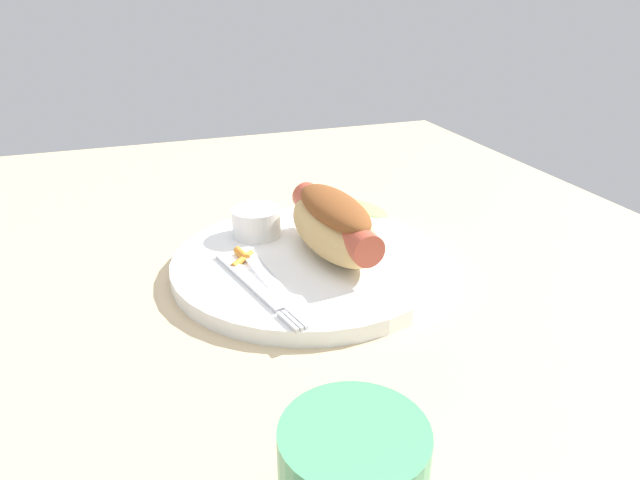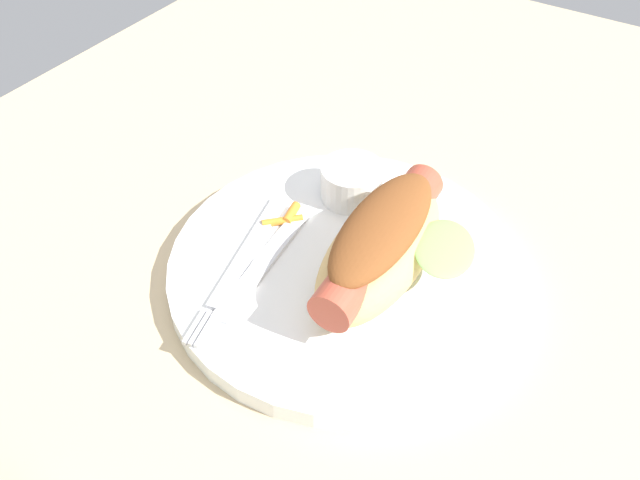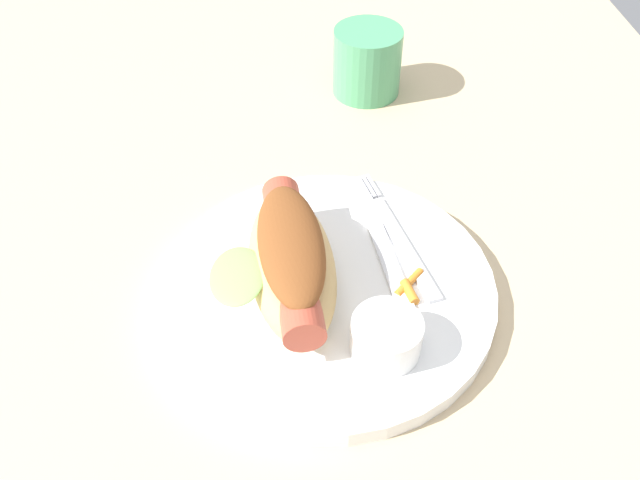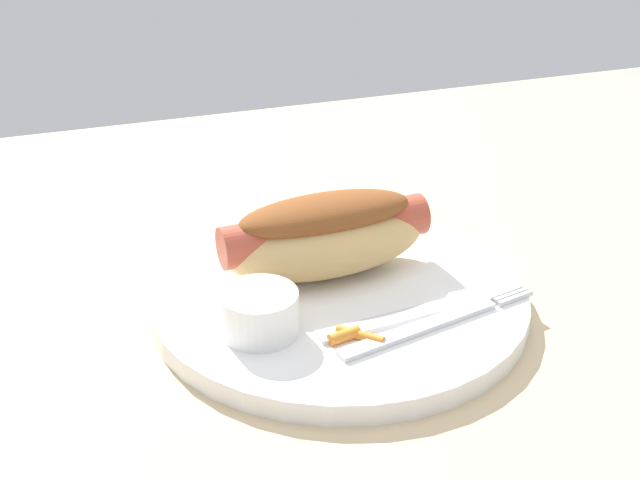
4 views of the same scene
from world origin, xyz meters
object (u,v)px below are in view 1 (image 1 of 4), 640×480
at_px(fork, 255,287).
at_px(carrot_garnish, 242,257).
at_px(sauce_ramekin, 256,222).
at_px(plate, 312,263).
at_px(knife, 266,277).
at_px(hot_dog, 334,223).

distance_m(fork, carrot_garnish, 0.06).
relative_size(sauce_ramekin, carrot_garnish, 1.45).
relative_size(plate, carrot_garnish, 7.52).
distance_m(plate, knife, 0.07).
distance_m(plate, hot_dog, 0.05).
distance_m(plate, fork, 0.09).
bearing_deg(fork, plate, 110.89).
height_order(sauce_ramekin, carrot_garnish, sauce_ramekin).
distance_m(knife, carrot_garnish, 0.05).
bearing_deg(knife, sauce_ramekin, 165.22).
distance_m(hot_dog, fork, 0.11).
relative_size(plate, fork, 1.75).
bearing_deg(hot_dog, plate, -89.41).
xyz_separation_m(plate, carrot_garnish, (0.01, 0.07, 0.01)).
bearing_deg(sauce_ramekin, hot_dog, -136.40).
height_order(hot_dog, knife, hot_dog).
bearing_deg(carrot_garnish, hot_dog, -97.88).
bearing_deg(plate, knife, 119.30).
xyz_separation_m(hot_dog, knife, (-0.03, 0.08, -0.03)).
bearing_deg(hot_dog, fork, -65.60).
height_order(sauce_ramekin, fork, sauce_ramekin).
height_order(hot_dog, fork, hot_dog).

